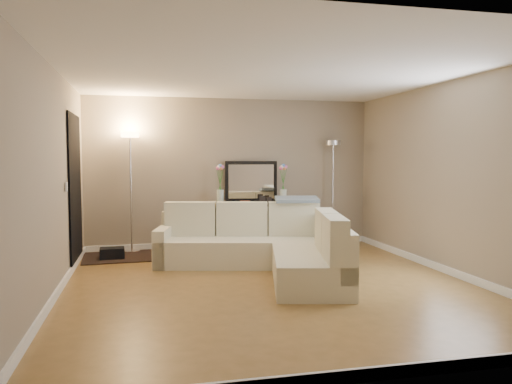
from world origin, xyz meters
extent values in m
cube|color=olive|center=(0.00, 0.00, -0.01)|extent=(5.00, 5.50, 0.01)
cube|color=white|center=(0.00, 0.00, 2.60)|extent=(5.00, 5.50, 0.01)
cube|color=gray|center=(0.00, 2.76, 1.30)|extent=(5.00, 0.02, 2.60)
cube|color=gray|center=(0.00, -2.76, 1.30)|extent=(5.00, 0.02, 2.60)
cube|color=gray|center=(-2.51, 0.00, 1.30)|extent=(0.02, 5.50, 2.60)
cube|color=gray|center=(2.51, 0.00, 1.30)|extent=(0.02, 5.50, 2.60)
cube|color=white|center=(0.00, 2.73, 0.05)|extent=(5.00, 0.03, 0.10)
cube|color=white|center=(0.00, -2.73, 0.05)|extent=(5.00, 0.03, 0.10)
cube|color=white|center=(-2.48, 0.00, 0.05)|extent=(0.03, 5.50, 0.10)
cube|color=white|center=(2.48, 0.00, 0.05)|extent=(0.03, 5.50, 0.10)
cube|color=black|center=(-2.48, 1.70, 1.10)|extent=(0.02, 1.20, 2.20)
cube|color=white|center=(-2.48, 0.85, 1.20)|extent=(0.02, 0.08, 0.12)
cube|color=beige|center=(-0.07, 1.24, 0.20)|extent=(2.68, 1.43, 0.39)
cube|color=beige|center=(0.01, 1.58, 0.47)|extent=(2.53, 0.76, 0.55)
cube|color=beige|center=(-1.23, 1.51, 0.27)|extent=(0.37, 0.90, 0.55)
cube|color=beige|center=(0.47, -0.14, 0.20)|extent=(1.21, 1.73, 0.39)
cube|color=beige|center=(0.90, 0.22, 0.47)|extent=(0.74, 2.44, 0.55)
cube|color=beige|center=(-0.83, 1.66, 0.65)|extent=(0.79, 0.38, 0.51)
cube|color=beige|center=(-0.06, 1.48, 0.65)|extent=(0.79, 0.38, 0.51)
cube|color=beige|center=(0.70, 1.31, 0.65)|extent=(0.79, 0.38, 0.51)
cube|color=beige|center=(0.77, 0.10, 0.65)|extent=(0.37, 0.74, 0.51)
cube|color=beige|center=(0.60, -0.62, 0.65)|extent=(0.37, 0.74, 0.51)
cube|color=slate|center=(0.75, 1.32, 0.94)|extent=(0.70, 0.48, 0.09)
cube|color=black|center=(0.29, 2.43, 0.77)|extent=(1.32, 0.51, 0.04)
cube|color=black|center=(-0.31, 2.37, 0.37)|extent=(0.05, 0.05, 0.75)
cube|color=black|center=(-0.27, 2.64, 0.37)|extent=(0.05, 0.05, 0.75)
cube|color=black|center=(0.86, 2.21, 0.37)|extent=(0.05, 0.05, 0.75)
cube|color=black|center=(0.90, 2.49, 0.37)|extent=(0.05, 0.05, 0.75)
cube|color=black|center=(0.29, 2.43, 0.18)|extent=(1.23, 0.47, 0.03)
cube|color=#BF3333|center=(-0.23, 2.50, 0.29)|extent=(0.05, 0.16, 0.19)
cube|color=#3359A5|center=(-0.19, 2.49, 0.30)|extent=(0.06, 0.16, 0.21)
cube|color=gold|center=(-0.14, 2.49, 0.31)|extent=(0.06, 0.16, 0.23)
cube|color=#3F7F4C|center=(-0.09, 2.48, 0.29)|extent=(0.07, 0.16, 0.19)
cube|color=#994C99|center=(-0.04, 2.47, 0.30)|extent=(0.05, 0.16, 0.21)
cube|color=orange|center=(0.00, 2.47, 0.31)|extent=(0.06, 0.16, 0.23)
cube|color=#262626|center=(0.04, 2.46, 0.29)|extent=(0.06, 0.16, 0.19)
cube|color=#4C99B2|center=(0.09, 2.46, 0.30)|extent=(0.07, 0.16, 0.21)
cube|color=#B2A58C|center=(0.14, 2.45, 0.31)|extent=(0.05, 0.16, 0.23)
cube|color=brown|center=(0.18, 2.44, 0.29)|extent=(0.06, 0.16, 0.19)
cube|color=navy|center=(0.23, 2.44, 0.30)|extent=(0.06, 0.16, 0.21)
cube|color=gold|center=(0.28, 2.43, 0.31)|extent=(0.07, 0.16, 0.23)
cube|color=black|center=(0.32, 2.59, 1.16)|extent=(0.90, 0.16, 0.71)
cube|color=white|center=(0.31, 2.57, 1.16)|extent=(0.78, 0.11, 0.59)
cube|color=#D75526|center=(0.17, 2.41, 0.81)|extent=(0.19, 0.14, 0.04)
cube|color=black|center=(0.46, 2.36, 0.86)|extent=(0.10, 0.03, 0.13)
cube|color=black|center=(0.58, 2.34, 0.85)|extent=(0.08, 0.03, 0.11)
cylinder|color=silver|center=(-0.24, 2.50, 0.91)|extent=(0.13, 0.13, 0.24)
cylinder|color=#38722D|center=(-0.26, 2.50, 1.19)|extent=(0.10, 0.02, 0.41)
sphere|color=#E5598C|center=(-0.28, 2.50, 1.39)|extent=(0.08, 0.08, 0.07)
cylinder|color=#38722D|center=(-0.25, 2.50, 1.20)|extent=(0.06, 0.02, 0.43)
sphere|color=white|center=(-0.26, 2.50, 1.41)|extent=(0.08, 0.08, 0.07)
cylinder|color=#38722D|center=(-0.24, 2.50, 1.21)|extent=(0.01, 0.01, 0.45)
sphere|color=#598CE5|center=(-0.24, 2.50, 1.43)|extent=(0.08, 0.08, 0.07)
cylinder|color=#38722D|center=(-0.23, 2.50, 1.19)|extent=(0.05, 0.01, 0.41)
sphere|color=#E58C4C|center=(-0.22, 2.50, 1.39)|extent=(0.08, 0.08, 0.07)
cylinder|color=#38722D|center=(-0.23, 2.50, 1.20)|extent=(0.10, 0.02, 0.43)
sphere|color=#D866B2|center=(-0.20, 2.49, 1.41)|extent=(0.08, 0.08, 0.07)
cylinder|color=silver|center=(0.83, 2.36, 0.91)|extent=(0.13, 0.13, 0.24)
cylinder|color=#38722D|center=(0.81, 2.36, 1.19)|extent=(0.10, 0.02, 0.41)
sphere|color=#E5598C|center=(0.79, 2.36, 1.39)|extent=(0.08, 0.08, 0.07)
cylinder|color=#38722D|center=(0.82, 2.36, 1.20)|extent=(0.06, 0.02, 0.43)
sphere|color=white|center=(0.81, 2.36, 1.41)|extent=(0.08, 0.08, 0.07)
cylinder|color=#38722D|center=(0.83, 2.36, 1.21)|extent=(0.01, 0.01, 0.45)
sphere|color=#598CE5|center=(0.83, 2.36, 1.43)|extent=(0.08, 0.08, 0.07)
cylinder|color=#38722D|center=(0.84, 2.35, 1.19)|extent=(0.05, 0.01, 0.41)
sphere|color=#E58C4C|center=(0.85, 2.35, 1.39)|extent=(0.08, 0.08, 0.07)
cylinder|color=#38722D|center=(0.85, 2.35, 1.20)|extent=(0.10, 0.02, 0.43)
sphere|color=#D866B2|center=(0.87, 2.35, 1.41)|extent=(0.08, 0.08, 0.07)
cylinder|color=silver|center=(-1.72, 2.56, 0.02)|extent=(0.27, 0.27, 0.03)
cylinder|color=silver|center=(-1.72, 2.56, 0.96)|extent=(0.03, 0.03, 1.90)
cylinder|color=#FFBF72|center=(-1.72, 2.56, 1.95)|extent=(0.30, 0.30, 0.09)
cylinder|color=silver|center=(1.79, 2.48, 0.02)|extent=(0.29, 0.29, 0.03)
cylinder|color=silver|center=(1.79, 2.48, 0.91)|extent=(0.03, 0.03, 1.79)
cylinder|color=silver|center=(1.79, 2.48, 1.84)|extent=(0.31, 0.31, 0.08)
cube|color=black|center=(-1.81, 2.17, 0.01)|extent=(1.35, 1.04, 0.02)
cube|color=black|center=(-2.01, 2.04, 0.06)|extent=(0.38, 0.28, 0.24)
camera|label=1|loc=(-1.51, -5.90, 1.58)|focal=35.00mm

